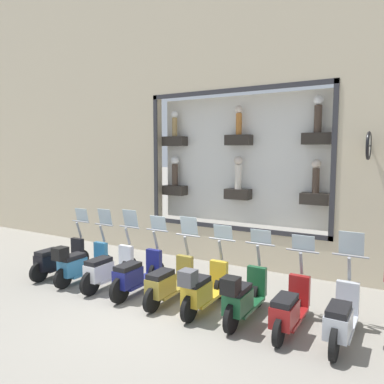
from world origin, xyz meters
name	(u,v)px	position (x,y,z in m)	size (l,w,h in m)	color
ground_plane	(160,310)	(0.00, 0.00, 0.00)	(120.00, 120.00, 0.00)	gray
building_facade	(238,76)	(3.60, 0.00, 5.07)	(1.22, 36.00, 9.95)	beige
scooter_silver_0	(341,318)	(0.40, -3.26, 0.44)	(1.80, 0.61, 1.69)	black
scooter_red_1	(289,308)	(0.39, -2.43, 0.42)	(1.79, 0.61, 1.53)	black
scooter_green_2	(243,297)	(0.33, -1.60, 0.48)	(1.80, 0.60, 1.55)	black
scooter_yellow_3	(202,288)	(0.33, -0.77, 0.47)	(1.80, 0.60, 1.56)	black
scooter_olive_4	(168,282)	(0.39, 0.07, 0.43)	(1.80, 0.61, 1.66)	black
scooter_navy_5	(137,275)	(0.40, 0.90, 0.44)	(1.81, 0.60, 1.61)	black
scooter_white_6	(108,269)	(0.40, 1.73, 0.44)	(1.80, 0.61, 1.69)	black
scooter_teal_7	(79,263)	(0.33, 2.56, 0.46)	(1.79, 0.61, 1.64)	black
scooter_black_8	(58,259)	(0.39, 3.39, 0.42)	(1.80, 0.61, 1.59)	black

